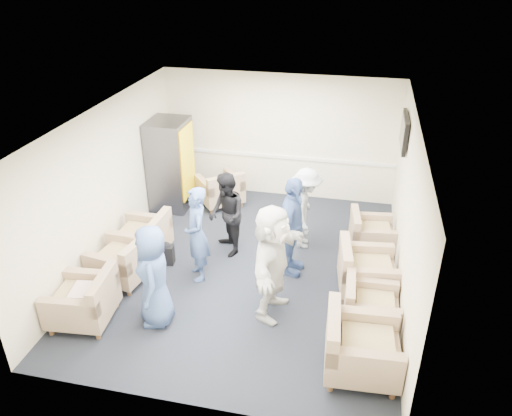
% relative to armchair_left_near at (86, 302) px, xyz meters
% --- Properties ---
extents(floor, '(6.00, 6.00, 0.00)m').
position_rel_armchair_left_near_xyz_m(floor, '(2.01, 1.84, -0.35)').
color(floor, black).
rests_on(floor, ground).
extents(ceiling, '(6.00, 6.00, 0.00)m').
position_rel_armchair_left_near_xyz_m(ceiling, '(2.01, 1.84, 2.35)').
color(ceiling, silver).
rests_on(ceiling, back_wall).
extents(back_wall, '(5.00, 0.02, 2.70)m').
position_rel_armchair_left_near_xyz_m(back_wall, '(2.01, 4.84, 1.00)').
color(back_wall, beige).
rests_on(back_wall, floor).
extents(front_wall, '(5.00, 0.02, 2.70)m').
position_rel_armchair_left_near_xyz_m(front_wall, '(2.01, -1.16, 1.00)').
color(front_wall, beige).
rests_on(front_wall, floor).
extents(left_wall, '(0.02, 6.00, 2.70)m').
position_rel_armchair_left_near_xyz_m(left_wall, '(-0.49, 1.84, 1.00)').
color(left_wall, beige).
rests_on(left_wall, floor).
extents(right_wall, '(0.02, 6.00, 2.70)m').
position_rel_armchair_left_near_xyz_m(right_wall, '(4.51, 1.84, 1.00)').
color(right_wall, beige).
rests_on(right_wall, floor).
extents(chair_rail, '(4.98, 0.04, 0.06)m').
position_rel_armchair_left_near_xyz_m(chair_rail, '(2.01, 4.82, 0.55)').
color(chair_rail, white).
rests_on(chair_rail, back_wall).
extents(tv, '(0.10, 1.00, 0.58)m').
position_rel_armchair_left_near_xyz_m(tv, '(4.45, 3.64, 1.70)').
color(tv, black).
rests_on(tv, right_wall).
extents(armchair_left_near, '(0.95, 0.95, 0.70)m').
position_rel_armchair_left_near_xyz_m(armchair_left_near, '(0.00, 0.00, 0.00)').
color(armchair_left_near, '#947A60').
rests_on(armchair_left_near, floor).
extents(armchair_left_mid, '(0.99, 0.99, 0.69)m').
position_rel_armchair_left_near_xyz_m(armchair_left_mid, '(0.10, 1.08, -0.00)').
color(armchair_left_mid, '#947A60').
rests_on(armchair_left_mid, floor).
extents(armchair_left_far, '(0.90, 0.90, 0.70)m').
position_rel_armchair_left_near_xyz_m(armchair_left_far, '(0.12, 1.83, 0.00)').
color(armchair_left_far, '#947A60').
rests_on(armchair_left_far, floor).
extents(armchair_right_near, '(1.00, 1.00, 0.76)m').
position_rel_armchair_left_near_xyz_m(armchair_right_near, '(3.93, -0.16, 0.03)').
color(armchair_right_near, '#947A60').
rests_on(armchair_right_near, floor).
extents(armchair_right_midnear, '(0.80, 0.80, 0.62)m').
position_rel_armchair_left_near_xyz_m(armchair_right_midnear, '(4.04, 0.80, -0.04)').
color(armchair_right_midnear, '#947A60').
rests_on(armchair_right_midnear, floor).
extents(armchair_right_midfar, '(1.00, 1.00, 0.71)m').
position_rel_armchair_left_near_xyz_m(armchair_right_midfar, '(3.96, 1.63, 0.01)').
color(armchair_right_midfar, '#947A60').
rests_on(armchair_right_midfar, floor).
extents(armchair_right_far, '(0.86, 0.86, 0.62)m').
position_rel_armchair_left_near_xyz_m(armchair_right_far, '(4.03, 2.92, -0.04)').
color(armchair_right_far, '#947A60').
rests_on(armchair_right_far, floor).
extents(armchair_corner, '(1.18, 1.18, 0.67)m').
position_rel_armchair_left_near_xyz_m(armchair_corner, '(0.90, 4.05, -0.01)').
color(armchair_corner, '#947A60').
rests_on(armchair_corner, floor).
extents(vending_machine, '(0.77, 0.90, 1.89)m').
position_rel_armchair_left_near_xyz_m(vending_machine, '(-0.08, 3.81, 0.60)').
color(vending_machine, '#4D4D55').
rests_on(vending_machine, floor).
extents(backpack, '(0.27, 0.21, 0.43)m').
position_rel_armchair_left_near_xyz_m(backpack, '(0.59, 1.68, -0.13)').
color(backpack, black).
rests_on(backpack, floor).
extents(pillow, '(0.37, 0.46, 0.12)m').
position_rel_armchair_left_near_xyz_m(pillow, '(-0.01, -0.01, 0.17)').
color(pillow, silver).
rests_on(pillow, armchair_left_near).
extents(person_front_left, '(0.72, 0.89, 1.59)m').
position_rel_armchair_left_near_xyz_m(person_front_left, '(1.01, 0.23, 0.45)').
color(person_front_left, '#3D5893').
rests_on(person_front_left, floor).
extents(person_mid_left, '(0.62, 0.71, 1.64)m').
position_rel_armchair_left_near_xyz_m(person_mid_left, '(1.26, 1.43, 0.47)').
color(person_mid_left, '#3D5893').
rests_on(person_mid_left, floor).
extents(person_back_left, '(0.89, 0.94, 1.54)m').
position_rel_armchair_left_near_xyz_m(person_back_left, '(1.53, 2.27, 0.42)').
color(person_back_left, black).
rests_on(person_back_left, floor).
extents(person_back_right, '(0.66, 1.04, 1.53)m').
position_rel_armchair_left_near_xyz_m(person_back_right, '(2.86, 2.80, 0.42)').
color(person_back_right, beige).
rests_on(person_back_right, floor).
extents(person_mid_right, '(0.53, 1.07, 1.75)m').
position_rel_armchair_left_near_xyz_m(person_mid_right, '(2.74, 1.90, 0.53)').
color(person_mid_right, '#3D5893').
rests_on(person_mid_right, floor).
extents(person_front_right, '(0.76, 1.74, 1.81)m').
position_rel_armchair_left_near_xyz_m(person_front_right, '(2.63, 0.79, 0.56)').
color(person_front_right, silver).
rests_on(person_front_right, floor).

